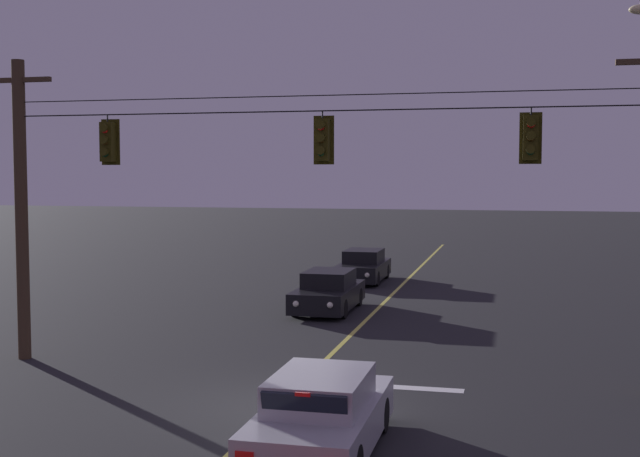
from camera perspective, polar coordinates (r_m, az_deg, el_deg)
ground_plane at (r=17.13m, az=-2.83°, el=-12.15°), size 180.00×180.00×0.00m
lane_centre_stripe at (r=25.25m, az=2.66°, el=-6.91°), size 0.14×60.00×0.01m
stop_bar_paint at (r=18.58m, az=4.64°, el=-10.87°), size 3.40×0.36×0.01m
signal_span_assembly at (r=18.96m, az=-0.70°, el=1.43°), size 16.83×0.32×7.54m
traffic_light_leftmost at (r=20.77m, az=-14.53°, el=5.85°), size 0.48×0.41×1.22m
traffic_light_left_inner at (r=18.86m, az=0.16°, el=6.19°), size 0.48×0.41×1.22m
traffic_light_centre at (r=18.36m, az=14.41°, el=6.13°), size 0.48×0.41×1.22m
car_waiting_near_lane at (r=14.17m, az=0.11°, el=-12.86°), size 1.80×4.33×1.39m
car_oncoming_lead at (r=28.19m, az=0.57°, el=-4.44°), size 1.80×4.42×1.39m
car_oncoming_trailing at (r=35.79m, az=3.03°, el=-2.67°), size 1.80×4.42×1.39m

